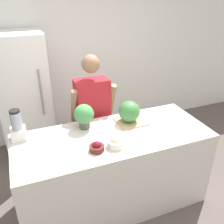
# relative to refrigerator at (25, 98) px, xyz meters

# --- Properties ---
(wall_back) EXTENTS (8.00, 0.06, 2.60)m
(wall_back) POSITION_rel_refrigerator_xyz_m (0.79, 0.37, 0.40)
(wall_back) COLOR white
(wall_back) RESTS_ON ground_plane
(counter_island) EXTENTS (2.06, 0.84, 0.93)m
(counter_island) POSITION_rel_refrigerator_xyz_m (0.79, -1.38, -0.44)
(counter_island) COLOR beige
(counter_island) RESTS_ON ground_plane
(refrigerator) EXTENTS (0.68, 0.66, 1.81)m
(refrigerator) POSITION_rel_refrigerator_xyz_m (0.00, 0.00, 0.00)
(refrigerator) COLOR white
(refrigerator) RESTS_ON ground_plane
(person) EXTENTS (0.55, 0.26, 1.63)m
(person) POSITION_rel_refrigerator_xyz_m (0.76, -0.77, -0.07)
(person) COLOR gray
(person) RESTS_ON ground_plane
(cutting_board) EXTENTS (0.33, 0.29, 0.01)m
(cutting_board) POSITION_rel_refrigerator_xyz_m (1.08, -1.21, 0.03)
(cutting_board) COLOR tan
(cutting_board) RESTS_ON counter_island
(watermelon) EXTENTS (0.24, 0.24, 0.24)m
(watermelon) POSITION_rel_refrigerator_xyz_m (1.06, -1.19, 0.16)
(watermelon) COLOR #3D7F3D
(watermelon) RESTS_ON cutting_board
(bowl_cherries) EXTENTS (0.14, 0.14, 0.10)m
(bowl_cherries) POSITION_rel_refrigerator_xyz_m (0.54, -1.58, 0.06)
(bowl_cherries) COLOR #511E19
(bowl_cherries) RESTS_ON counter_island
(bowl_cream) EXTENTS (0.17, 0.17, 0.12)m
(bowl_cream) POSITION_rel_refrigerator_xyz_m (0.73, -1.58, 0.07)
(bowl_cream) COLOR white
(bowl_cream) RESTS_ON counter_island
(blender) EXTENTS (0.15, 0.15, 0.33)m
(blender) POSITION_rel_refrigerator_xyz_m (-0.13, -1.09, 0.16)
(blender) COLOR silver
(blender) RESTS_ON counter_island
(potted_plant) EXTENTS (0.22, 0.22, 0.28)m
(potted_plant) POSITION_rel_refrigerator_xyz_m (0.55, -1.13, 0.18)
(potted_plant) COLOR #514C47
(potted_plant) RESTS_ON counter_island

